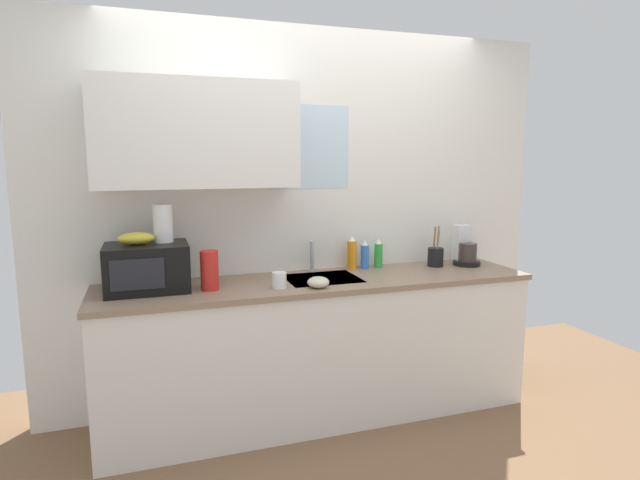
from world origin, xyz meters
The scene contains 14 objects.
kitchen_wall_assembly centered at (-0.15, 0.31, 1.37)m, with size 3.50×0.42×2.50m.
counter_unit centered at (0.00, 0.00, 0.46)m, with size 2.73×0.63×0.90m.
sink_faucet centered at (0.02, 0.24, 1.00)m, with size 0.03×0.03×0.20m, color #B2B5BA.
microwave centered at (-1.03, 0.05, 1.04)m, with size 0.46×0.35×0.27m.
banana_bunch centered at (-1.08, 0.05, 1.20)m, with size 0.20×0.11×0.07m, color gold.
paper_towel_roll centered at (-0.93, 0.10, 1.28)m, with size 0.11×0.11×0.22m, color white.
coffee_maker centered at (1.13, 0.11, 1.00)m, with size 0.19×0.21×0.28m.
dish_soap_bottle_orange centered at (0.30, 0.22, 1.01)m, with size 0.07×0.07×0.23m.
dish_soap_bottle_blue centered at (0.39, 0.21, 0.99)m, with size 0.06×0.06×0.20m.
dish_soap_bottle_green centered at (0.50, 0.20, 0.99)m, with size 0.06×0.06×0.20m.
cereal_canister centered at (-0.69, -0.05, 1.01)m, with size 0.10×0.10×0.23m, color red.
mug_white centered at (-0.30, -0.14, 0.95)m, with size 0.08×0.08×0.10m, color white.
utensil_crock centered at (0.90, 0.12, 0.97)m, with size 0.11×0.11×0.29m.
small_bowl centered at (-0.08, -0.20, 0.93)m, with size 0.13×0.13×0.07m, color beige.
Camera 1 is at (-1.01, -3.02, 1.65)m, focal length 29.11 mm.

